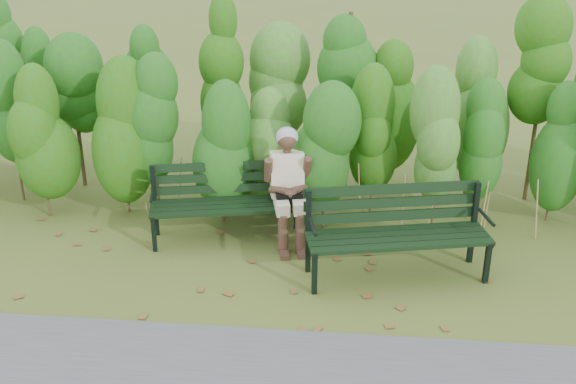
{
  "coord_description": "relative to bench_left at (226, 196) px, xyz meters",
  "views": [
    {
      "loc": [
        0.61,
        -5.78,
        3.39
      ],
      "look_at": [
        0.0,
        0.35,
        0.75
      ],
      "focal_mm": 42.0,
      "sensor_mm": 36.0,
      "label": 1
    }
  ],
  "objects": [
    {
      "name": "hedge_band",
      "position": [
        0.72,
        1.06,
        0.78
      ],
      "size": [
        11.04,
        1.67,
        2.42
      ],
      "color": "#47381E",
      "rests_on": "ground"
    },
    {
      "name": "ground",
      "position": [
        0.72,
        -0.81,
        -0.48
      ],
      "size": [
        80.0,
        80.0,
        0.0
      ],
      "primitive_type": "plane",
      "color": "#4A5B25"
    },
    {
      "name": "seated_woman",
      "position": [
        0.68,
        -0.03,
        0.22
      ],
      "size": [
        0.53,
        0.78,
        1.25
      ],
      "color": "beige",
      "rests_on": "ground"
    },
    {
      "name": "bench_right",
      "position": [
        1.79,
        -0.64,
        0.04
      ],
      "size": [
        1.84,
        0.94,
        0.88
      ],
      "color": "black",
      "rests_on": "ground"
    },
    {
      "name": "leaf_litter",
      "position": [
        0.8,
        -0.96,
        -0.48
      ],
      "size": [
        5.85,
        2.25,
        0.01
      ],
      "color": "brown",
      "rests_on": "ground"
    },
    {
      "name": "bench_left",
      "position": [
        0.0,
        0.0,
        0.0
      ],
      "size": [
        1.7,
        0.86,
        0.81
      ],
      "color": "black",
      "rests_on": "ground"
    }
  ]
}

